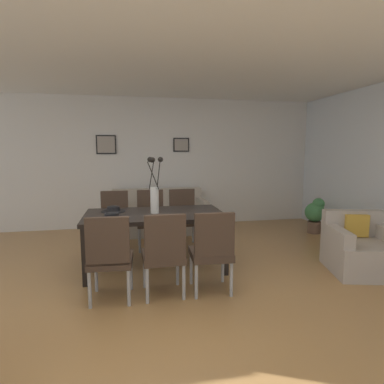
% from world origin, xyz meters
% --- Properties ---
extents(ground_plane, '(9.00, 9.00, 0.00)m').
position_xyz_m(ground_plane, '(0.00, 0.00, 0.00)').
color(ground_plane, '#A87A47').
extents(back_wall_panel, '(9.00, 0.10, 2.60)m').
position_xyz_m(back_wall_panel, '(0.00, 3.25, 1.30)').
color(back_wall_panel, silver).
rests_on(back_wall_panel, ground).
extents(ceiling_panel, '(9.00, 7.20, 0.08)m').
position_xyz_m(ceiling_panel, '(0.00, 0.40, 2.64)').
color(ceiling_panel, white).
extents(dining_table, '(1.80, 0.99, 0.74)m').
position_xyz_m(dining_table, '(0.05, 0.82, 0.67)').
color(dining_table, black).
rests_on(dining_table, ground).
extents(dining_chair_near_left, '(0.47, 0.47, 0.92)m').
position_xyz_m(dining_chair_near_left, '(-0.48, -0.07, 0.51)').
color(dining_chair_near_left, '#3D2D23').
rests_on(dining_chair_near_left, ground).
extents(dining_chair_near_right, '(0.44, 0.44, 0.92)m').
position_xyz_m(dining_chair_near_right, '(-0.50, 1.71, 0.51)').
color(dining_chair_near_right, '#3D2D23').
rests_on(dining_chair_near_right, ground).
extents(dining_chair_far_left, '(0.45, 0.45, 0.92)m').
position_xyz_m(dining_chair_far_left, '(0.08, -0.06, 0.51)').
color(dining_chair_far_left, '#3D2D23').
rests_on(dining_chair_far_left, ground).
extents(dining_chair_far_right, '(0.44, 0.44, 0.92)m').
position_xyz_m(dining_chair_far_right, '(0.06, 1.73, 0.51)').
color(dining_chair_far_right, '#3D2D23').
rests_on(dining_chair_far_right, ground).
extents(dining_chair_mid_left, '(0.46, 0.46, 0.92)m').
position_xyz_m(dining_chair_mid_left, '(0.59, -0.07, 0.51)').
color(dining_chair_mid_left, '#3D2D23').
rests_on(dining_chair_mid_left, ground).
extents(dining_chair_mid_right, '(0.45, 0.45, 0.92)m').
position_xyz_m(dining_chair_mid_right, '(0.59, 1.72, 0.51)').
color(dining_chair_mid_right, '#3D2D23').
rests_on(dining_chair_mid_right, ground).
extents(centerpiece_vase, '(0.21, 0.23, 0.73)m').
position_xyz_m(centerpiece_vase, '(0.05, 0.82, 1.02)').
color(centerpiece_vase, white).
rests_on(centerpiece_vase, dining_table).
extents(placemat_near_left, '(0.32, 0.32, 0.01)m').
position_xyz_m(placemat_near_left, '(-0.49, 0.60, 0.74)').
color(placemat_near_left, black).
rests_on(placemat_near_left, dining_table).
extents(bowl_near_left, '(0.17, 0.17, 0.07)m').
position_xyz_m(bowl_near_left, '(-0.49, 0.60, 0.78)').
color(bowl_near_left, black).
rests_on(bowl_near_left, dining_table).
extents(placemat_near_right, '(0.32, 0.32, 0.01)m').
position_xyz_m(placemat_near_right, '(-0.49, 1.05, 0.74)').
color(placemat_near_right, black).
rests_on(placemat_near_right, dining_table).
extents(bowl_near_right, '(0.17, 0.17, 0.07)m').
position_xyz_m(bowl_near_right, '(-0.49, 1.05, 0.78)').
color(bowl_near_right, black).
rests_on(bowl_near_right, dining_table).
extents(sofa, '(1.77, 0.84, 0.80)m').
position_xyz_m(sofa, '(0.28, 2.70, 0.28)').
color(sofa, '#B2A899').
rests_on(sofa, ground).
extents(armchair, '(0.97, 0.97, 0.75)m').
position_xyz_m(armchair, '(2.66, 0.17, 0.29)').
color(armchair, '#ADA399').
rests_on(armchair, ground).
extents(framed_picture_left, '(0.38, 0.03, 0.37)m').
position_xyz_m(framed_picture_left, '(-0.69, 3.18, 1.67)').
color(framed_picture_left, black).
extents(framed_picture_center, '(0.33, 0.03, 0.28)m').
position_xyz_m(framed_picture_center, '(0.80, 3.18, 1.67)').
color(framed_picture_center, black).
extents(potted_plant, '(0.36, 0.36, 0.67)m').
position_xyz_m(potted_plant, '(3.16, 2.00, 0.37)').
color(potted_plant, brown).
rests_on(potted_plant, ground).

